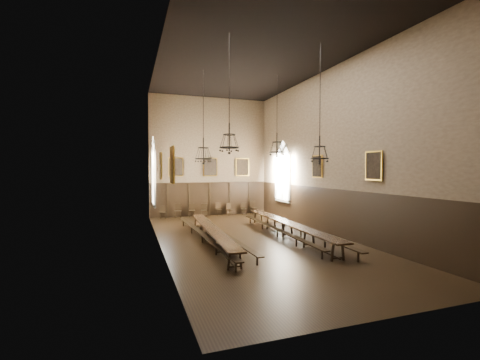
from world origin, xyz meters
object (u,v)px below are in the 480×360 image
table_left (212,236)px  table_right (288,229)px  chair_6 (244,211)px  chandelier_back_right (277,147)px  bench_right_inner (277,232)px  chandelier_front_left (229,139)px  chandelier_front_right (320,150)px  chair_0 (163,215)px  chair_2 (192,213)px  bench_left_inner (224,236)px  chair_3 (204,213)px  chandelier_back_left (203,153)px  bench_left_outer (202,237)px  chair_1 (178,213)px  chair_4 (219,212)px  chair_7 (254,210)px  bench_right_outer (301,231)px  chair_5 (229,212)px

table_left → table_right: bearing=1.3°
chair_6 → chandelier_back_right: chandelier_back_right is taller
bench_right_inner → chandelier_front_left: bearing=-141.7°
bench_right_inner → chandelier_front_right: bearing=-79.3°
table_right → chair_0: 10.21m
chair_2 → chandelier_back_right: size_ratio=0.21×
bench_left_inner → chair_0: bearing=104.0°
bench_left_inner → chair_2: bearing=90.0°
chair_6 → chandelier_front_right: bearing=-90.3°
chair_3 → chandelier_back_left: bearing=-87.3°
bench_left_outer → chandelier_front_left: size_ratio=2.17×
chandelier_back_left → chair_1: bearing=95.5°
chandelier_back_right → chandelier_front_left: bearing=-133.2°
chair_1 → chair_4: size_ratio=1.06×
chair_7 → chandelier_back_right: size_ratio=0.22×
chair_2 → chair_1: bearing=-165.6°
bench_left_inner → chair_1: (-1.05, 8.40, 0.05)m
chair_1 → bench_right_outer: bearing=-47.0°
chair_0 → chair_1: (1.07, -0.05, 0.04)m
bench_right_outer → chair_3: size_ratio=10.79×
bench_left_inner → bench_right_outer: (4.12, -0.30, 0.04)m
table_left → chair_5: 9.35m
chair_0 → chair_1: bearing=-2.6°
bench_right_inner → chandelier_front_right: (0.57, -3.03, 4.11)m
chair_0 → chandelier_front_right: chandelier_front_right is taller
chair_6 → chair_5: bearing=-177.8°
chandelier_back_right → chair_6: bearing=87.5°
chair_3 → chair_2: bearing=-173.7°
chandelier_back_left → chandelier_back_right: 4.30m
bench_left_inner → chair_0: chair_0 is taller
chair_6 → chair_7: bearing=1.0°
chair_2 → chair_7: 4.89m
bench_right_inner → chair_6: bearing=82.3°
bench_right_outer → chair_1: bearing=120.7°
chandelier_front_left → bench_left_outer: bearing=101.7°
chair_6 → chair_3: bearing=-176.2°
bench_right_inner → chair_7: size_ratio=9.31×
chandelier_front_right → bench_left_inner: bearing=140.2°
chair_5 → chandelier_back_right: 7.99m
chair_0 → chair_1: size_ratio=0.87×
chair_3 → chair_4: chair_4 is taller
table_right → chair_4: bearing=99.3°
chair_0 → bench_right_inner: bearing=-58.5°
bench_left_outer → chair_5: (3.95, 8.40, -0.02)m
chair_3 → chandelier_front_right: (2.64, -11.30, 4.09)m
chair_0 → chair_3: bearing=-1.2°
bench_left_inner → chair_6: bearing=64.3°
chair_7 → chandelier_front_left: 13.08m
bench_left_inner → chair_5: size_ratio=9.93×
chair_1 → chair_5: (3.94, 0.05, -0.03)m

